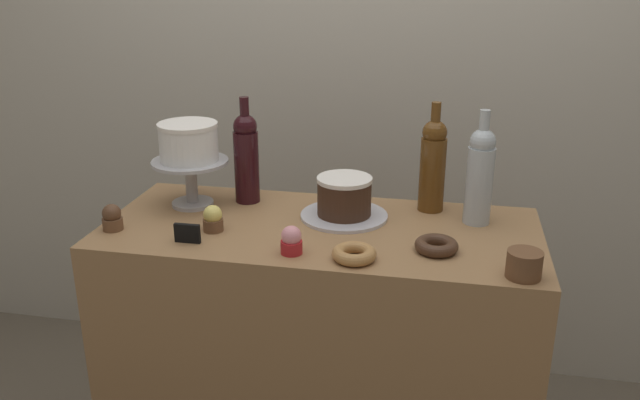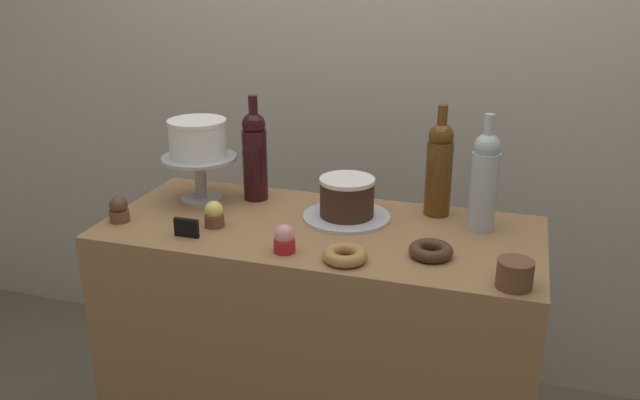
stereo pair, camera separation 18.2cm
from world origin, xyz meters
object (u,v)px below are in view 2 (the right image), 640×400
(cupcake_chocolate, at_px, (119,210))
(donut_maple, at_px, (345,255))
(cake_stand_pedestal, at_px, (200,171))
(wine_bottle_dark_red, at_px, (255,154))
(wine_bottle_clear, at_px, (484,180))
(cookie_stack, at_px, (515,274))
(price_sign_chalkboard, at_px, (186,228))
(chocolate_round_cake, at_px, (347,197))
(cupcake_strawberry, at_px, (284,239))
(donut_chocolate, at_px, (431,251))
(white_layer_cake, at_px, (198,138))
(wine_bottle_amber, at_px, (439,167))
(cupcake_lemon, at_px, (214,215))

(cupcake_chocolate, height_order, donut_maple, cupcake_chocolate)
(cake_stand_pedestal, distance_m, wine_bottle_dark_red, 0.17)
(wine_bottle_clear, bearing_deg, cookie_stack, -72.90)
(cake_stand_pedestal, relative_size, price_sign_chalkboard, 3.26)
(chocolate_round_cake, relative_size, cupcake_chocolate, 2.14)
(cupcake_chocolate, bearing_deg, cupcake_strawberry, -5.99)
(wine_bottle_dark_red, distance_m, cupcake_strawberry, 0.43)
(wine_bottle_dark_red, relative_size, cookie_stack, 3.87)
(donut_maple, bearing_deg, donut_chocolate, 24.40)
(wine_bottle_clear, xyz_separation_m, price_sign_chalkboard, (-0.75, -0.29, -0.12))
(white_layer_cake, bearing_deg, wine_bottle_dark_red, 24.14)
(chocolate_round_cake, height_order, wine_bottle_amber, wine_bottle_amber)
(cupcake_strawberry, xyz_separation_m, price_sign_chalkboard, (-0.29, 0.01, -0.01))
(cupcake_strawberry, relative_size, donut_maple, 0.66)
(cupcake_strawberry, bearing_deg, cupcake_chocolate, 174.01)
(white_layer_cake, distance_m, cupcake_chocolate, 0.31)
(donut_chocolate, xyz_separation_m, cookie_stack, (0.21, -0.11, 0.02))
(cupcake_chocolate, relative_size, price_sign_chalkboard, 1.06)
(cake_stand_pedestal, distance_m, wine_bottle_clear, 0.85)
(wine_bottle_dark_red, xyz_separation_m, price_sign_chalkboard, (-0.06, -0.34, -0.12))
(donut_maple, xyz_separation_m, price_sign_chalkboard, (-0.45, 0.02, 0.01))
(donut_chocolate, relative_size, price_sign_chalkboard, 1.60)
(chocolate_round_cake, bearing_deg, donut_maple, -75.69)
(wine_bottle_amber, xyz_separation_m, cookie_stack, (0.23, -0.41, -0.11))
(wine_bottle_dark_red, relative_size, donut_maple, 2.91)
(cake_stand_pedestal, distance_m, cupcake_strawberry, 0.47)
(cake_stand_pedestal, relative_size, donut_maple, 2.04)
(cupcake_chocolate, bearing_deg, price_sign_chalkboard, -10.23)
(chocolate_round_cake, distance_m, price_sign_chalkboard, 0.46)
(wine_bottle_clear, bearing_deg, wine_bottle_amber, 149.80)
(white_layer_cake, relative_size, wine_bottle_dark_red, 0.54)
(chocolate_round_cake, relative_size, cupcake_strawberry, 2.14)
(cake_stand_pedestal, height_order, chocolate_round_cake, cake_stand_pedestal)
(wine_bottle_clear, bearing_deg, price_sign_chalkboard, -158.65)
(wine_bottle_dark_red, distance_m, wine_bottle_clear, 0.69)
(price_sign_chalkboard, bearing_deg, donut_chocolate, 6.32)
(wine_bottle_amber, height_order, price_sign_chalkboard, wine_bottle_amber)
(cookie_stack, distance_m, price_sign_chalkboard, 0.85)
(chocolate_round_cake, height_order, cupcake_chocolate, chocolate_round_cake)
(wine_bottle_clear, distance_m, wine_bottle_amber, 0.15)
(white_layer_cake, relative_size, wine_bottle_clear, 0.54)
(cake_stand_pedestal, relative_size, donut_chocolate, 2.04)
(wine_bottle_clear, xyz_separation_m, cupcake_chocolate, (-0.99, -0.25, -0.11))
(cupcake_strawberry, bearing_deg, donut_chocolate, 13.04)
(cake_stand_pedestal, relative_size, wine_bottle_clear, 0.70)
(chocolate_round_cake, relative_size, donut_maple, 1.42)
(wine_bottle_amber, distance_m, donut_chocolate, 0.33)
(wine_bottle_clear, relative_size, cupcake_lemon, 4.38)
(wine_bottle_dark_red, distance_m, donut_chocolate, 0.65)
(cupcake_chocolate, bearing_deg, wine_bottle_clear, 14.26)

